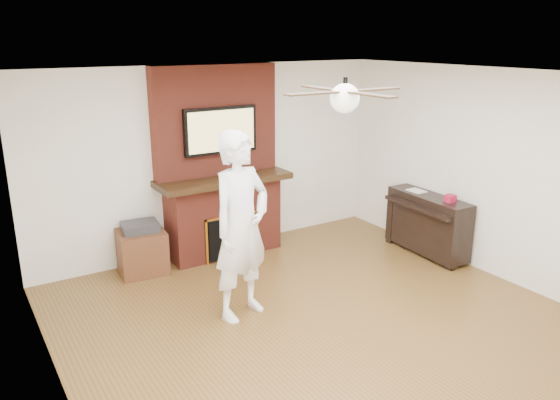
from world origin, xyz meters
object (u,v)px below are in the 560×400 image
person (241,226)px  side_table (142,249)px  piano (427,223)px  fireplace (221,181)px

person → side_table: 1.85m
piano → side_table: bearing=160.0°
person → side_table: size_ratio=3.04×
fireplace → side_table: bearing=-176.7°
fireplace → person: (-0.60, -1.69, -0.01)m
fireplace → side_table: fireplace is taller
piano → person: bearing=-173.8°
fireplace → person: 1.80m
person → side_table: (-0.55, 1.63, -0.69)m
side_table → person: bearing=-64.7°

